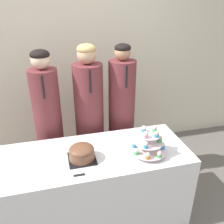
# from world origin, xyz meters

# --- Properties ---
(wall_back) EXTENTS (9.00, 0.06, 2.70)m
(wall_back) POSITION_xyz_m (0.00, 1.67, 1.35)
(wall_back) COLOR beige
(wall_back) RESTS_ON ground_plane
(table) EXTENTS (1.65, 0.67, 0.76)m
(table) POSITION_xyz_m (0.00, 0.34, 0.38)
(table) COLOR white
(table) RESTS_ON ground_plane
(round_cake) EXTENTS (0.23, 0.23, 0.13)m
(round_cake) POSITION_xyz_m (-0.12, 0.28, 0.83)
(round_cake) COLOR black
(round_cake) RESTS_ON table
(cake_knife) EXTENTS (0.29, 0.03, 0.01)m
(cake_knife) POSITION_xyz_m (-0.12, 0.08, 0.76)
(cake_knife) COLOR silver
(cake_knife) RESTS_ON table
(cupcake_stand) EXTENTS (0.31, 0.31, 0.25)m
(cupcake_stand) POSITION_xyz_m (0.44, 0.22, 0.87)
(cupcake_stand) COLOR silver
(cupcake_stand) RESTS_ON table
(student_0) EXTENTS (0.28, 0.28, 1.57)m
(student_0) POSITION_xyz_m (-0.38, 0.91, 0.75)
(student_0) COLOR brown
(student_0) RESTS_ON ground_plane
(student_1) EXTENTS (0.30, 0.31, 1.60)m
(student_1) POSITION_xyz_m (0.05, 0.91, 0.76)
(student_1) COLOR brown
(student_1) RESTS_ON ground_plane
(student_2) EXTENTS (0.29, 0.29, 1.58)m
(student_2) POSITION_xyz_m (0.41, 0.91, 0.75)
(student_2) COLOR brown
(student_2) RESTS_ON ground_plane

